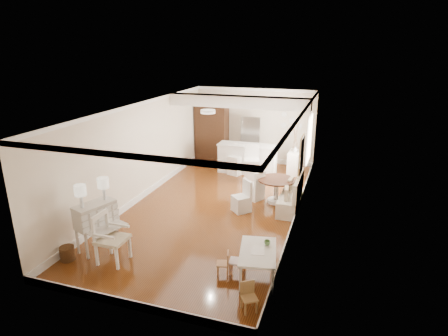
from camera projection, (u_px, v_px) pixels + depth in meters
The scene contains 20 objects.
room at pixel (220, 135), 10.13m from camera, with size 9.00×9.04×2.82m.
secretary_bureau at pixel (97, 226), 8.13m from camera, with size 0.86×0.87×1.10m, color silver.
gustavian_armchair at pixel (112, 238), 7.66m from camera, with size 0.61×0.61×1.07m, color white.
wicker_basket at pixel (67, 253), 7.83m from camera, with size 0.30×0.30×0.30m, color #482C16.
kids_table at pixel (258, 264), 7.22m from camera, with size 0.68×1.14×0.57m, color white.
kids_chair_a at pixel (223, 263), 7.30m from camera, with size 0.24×0.24×0.50m, color #B37D51.
kids_chair_b at pixel (236, 261), 7.32m from camera, with size 0.28×0.28×0.57m, color #B97B54.
kids_chair_c at pixel (249, 297), 6.29m from camera, with size 0.26×0.26×0.53m, color #A57D4B.
banquette at pixel (290, 192), 10.19m from camera, with size 0.52×1.60×0.98m, color silver.
dining_table at pixel (276, 191), 10.64m from camera, with size 1.04×1.04×0.71m, color #4A2517.
slip_chair_near at pixel (241, 196), 10.04m from camera, with size 0.41×0.43×0.87m, color white.
slip_chair_far at pixel (255, 185), 10.85m from camera, with size 0.41×0.43×0.87m, color white.
breakfast_counter at pixel (247, 159), 13.08m from camera, with size 2.05×0.65×1.03m, color white.
bar_stool_left at pixel (236, 160), 12.93m from camera, with size 0.42×0.42×1.05m, color white.
bar_stool_right at pixel (252, 164), 12.23m from camera, with size 0.48×0.48×1.19m, color white.
pantry_cabinet at pixel (212, 131), 14.36m from camera, with size 1.20×0.60×2.30m, color #381E11.
fridge at pixel (260, 141), 13.85m from camera, with size 0.75×0.65×1.80m, color silver.
sideboard at pixel (294, 162), 13.07m from camera, with size 0.37×0.83×0.80m, color white.
pencil_cup at pixel (267, 243), 7.32m from camera, with size 0.12×0.12×0.09m, color #679E5C.
branch_vase at pixel (295, 149), 12.89m from camera, with size 0.17×0.17×0.18m, color white.
Camera 1 is at (3.21, -9.06, 4.30)m, focal length 30.00 mm.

